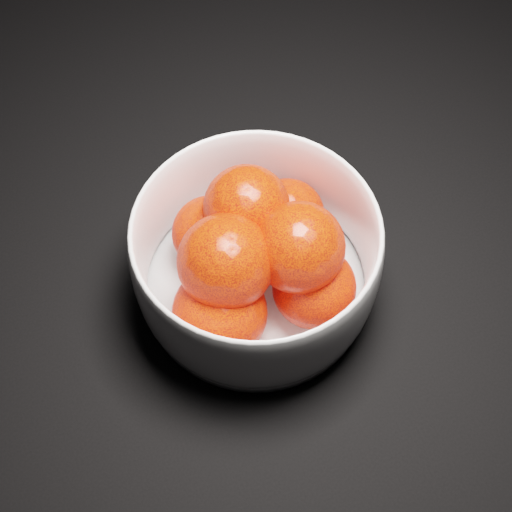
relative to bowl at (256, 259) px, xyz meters
name	(u,v)px	position (x,y,z in m)	size (l,w,h in m)	color
ground	(116,107)	(-0.06, 0.25, -0.05)	(3.00, 3.00, 0.00)	black
bowl	(256,259)	(0.00, 0.00, 0.00)	(0.20, 0.20, 0.10)	white
orange_pile	(256,256)	(0.00, 0.00, 0.01)	(0.15, 0.14, 0.11)	#FF2207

